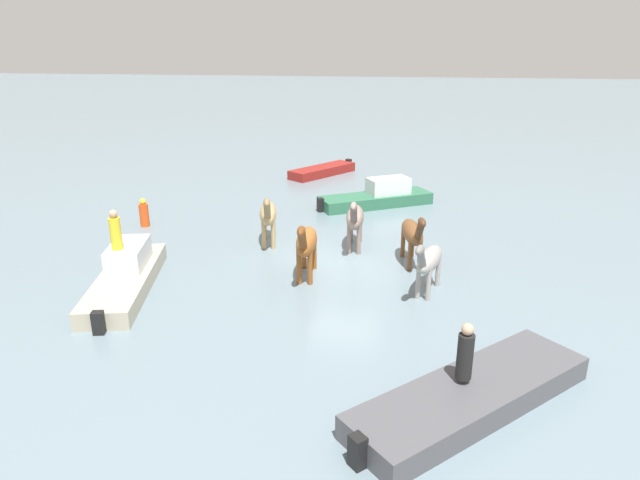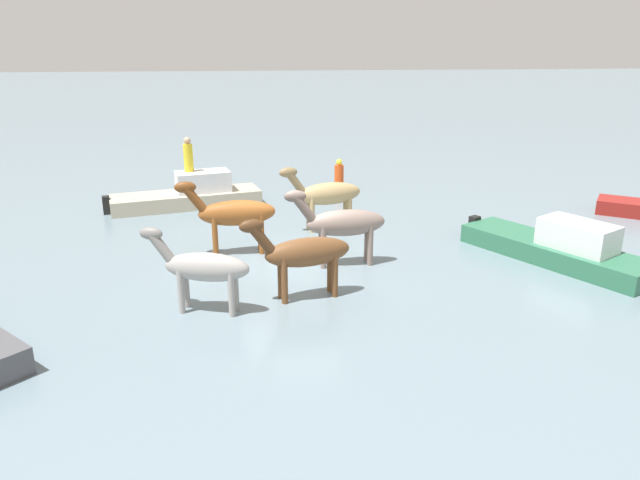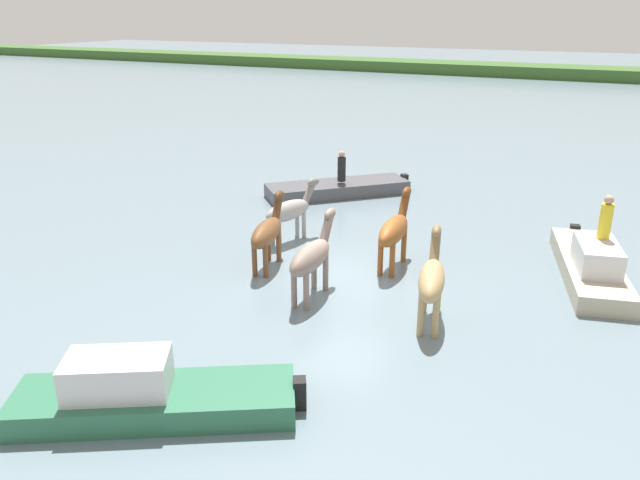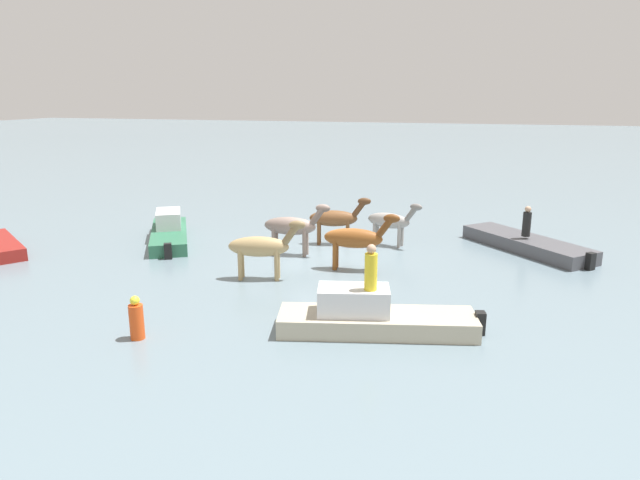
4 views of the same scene
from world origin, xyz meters
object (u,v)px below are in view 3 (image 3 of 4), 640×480
at_px(horse_lead, 312,257).
at_px(boat_tender_starboard, 149,399).
at_px(person_boatman_standing, 606,219).
at_px(horse_dark_mare, 394,230).
at_px(horse_pinto_flank, 290,210).
at_px(horse_chestnut_trailing, 432,279).
at_px(horse_rear_stallion, 267,232).
at_px(boat_motor_center, 590,267).
at_px(person_helmsman_aft, 342,167).
at_px(boat_skiff_near, 338,191).

distance_m(horse_lead, boat_tender_starboard, 5.70).
bearing_deg(person_boatman_standing, boat_tender_starboard, -124.72).
bearing_deg(horse_dark_mare, horse_pinto_flank, 76.94).
xyz_separation_m(horse_dark_mare, horse_chestnut_trailing, (1.89, -2.75, -0.02)).
relative_size(horse_rear_stallion, boat_motor_center, 0.47).
relative_size(horse_pinto_flank, person_helmsman_aft, 1.98).
height_order(horse_dark_mare, horse_lead, horse_dark_mare).
xyz_separation_m(horse_dark_mare, horse_rear_stallion, (-3.18, -1.59, -0.06)).
distance_m(horse_chestnut_trailing, person_boatman_standing, 5.55).
xyz_separation_m(horse_pinto_flank, horse_lead, (2.45, -3.34, 0.10)).
bearing_deg(horse_lead, boat_skiff_near, 17.42).
relative_size(horse_dark_mare, horse_lead, 1.02).
xyz_separation_m(horse_lead, boat_tender_starboard, (-0.46, -5.63, -0.80)).
xyz_separation_m(boat_tender_starboard, person_helmsman_aft, (-2.58, 14.19, 0.85)).
xyz_separation_m(boat_skiff_near, boat_tender_starboard, (2.76, -14.27, 0.13)).
height_order(horse_pinto_flank, person_boatman_standing, person_boatman_standing).
height_order(horse_rear_stallion, person_boatman_standing, person_boatman_standing).
height_order(horse_pinto_flank, boat_tender_starboard, horse_pinto_flank).
xyz_separation_m(boat_tender_starboard, person_boatman_standing, (6.93, 9.99, 1.43)).
distance_m(horse_chestnut_trailing, boat_tender_starboard, 6.71).
bearing_deg(horse_dark_mare, person_boatman_standing, -77.06).
relative_size(horse_pinto_flank, horse_chestnut_trailing, 0.91).
relative_size(boat_skiff_near, person_boatman_standing, 4.28).
bearing_deg(person_helmsman_aft, horse_pinto_flank, -83.68).
bearing_deg(person_boatman_standing, person_helmsman_aft, 156.19).
bearing_deg(horse_chestnut_trailing, person_helmsman_aft, 22.41).
relative_size(horse_dark_mare, boat_tender_starboard, 0.52).
xyz_separation_m(horse_pinto_flank, person_boatman_standing, (8.92, 1.03, 0.74)).
relative_size(horse_rear_stallion, person_boatman_standing, 2.12).
relative_size(horse_dark_mare, person_helmsman_aft, 2.22).
bearing_deg(horse_dark_mare, horse_chestnut_trailing, -149.50).
bearing_deg(horse_chestnut_trailing, boat_motor_center, -49.30).
height_order(horse_dark_mare, boat_motor_center, horse_dark_mare).
bearing_deg(boat_skiff_near, boat_motor_center, 111.81).
distance_m(horse_dark_mare, boat_motor_center, 5.42).
height_order(horse_lead, boat_motor_center, horse_lead).
xyz_separation_m(horse_dark_mare, person_helmsman_aft, (-4.23, 5.80, 0.04)).
bearing_deg(boat_skiff_near, horse_lead, 66.20).
height_order(horse_pinto_flank, boat_motor_center, horse_pinto_flank).
relative_size(boat_skiff_near, person_helmsman_aft, 4.28).
distance_m(horse_rear_stallion, boat_tender_starboard, 7.01).
distance_m(horse_pinto_flank, boat_tender_starboard, 9.21).
distance_m(boat_skiff_near, person_helmsman_aft, 1.00).
relative_size(horse_chestnut_trailing, horse_lead, 1.00).
bearing_deg(horse_pinto_flank, horse_dark_mare, -83.23).
distance_m(horse_lead, person_boatman_standing, 7.83).
bearing_deg(horse_chestnut_trailing, person_boatman_standing, -51.00).
bearing_deg(boat_motor_center, boat_tender_starboard, -47.46).
bearing_deg(boat_motor_center, person_boatman_standing, 63.16).
bearing_deg(horse_rear_stallion, horse_lead, -132.39).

